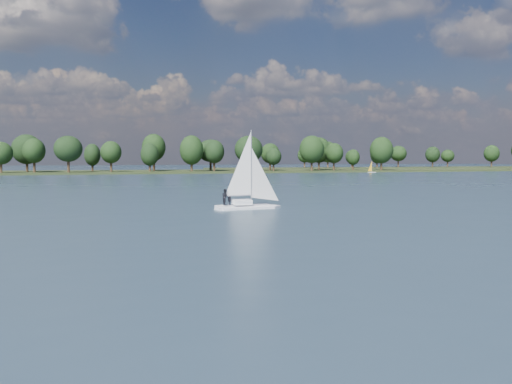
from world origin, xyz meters
The scene contains 6 objects.
ground centered at (0.00, 100.00, 0.00)m, with size 700.00×700.00×0.00m, color #233342.
far_shore centered at (0.00, 212.00, 0.00)m, with size 660.00×40.00×1.50m, color black.
far_shore_back centered at (160.00, 260.00, 0.00)m, with size 220.00×30.00×1.40m, color black.
sailboat centered at (7.43, 46.79, 2.67)m, with size 7.46×2.96×9.55m.
dinghy_orange centered at (100.64, 188.33, 1.18)m, with size 3.14×1.28×4.97m.
treeline centered at (-1.36, 208.32, 8.11)m, with size 563.18×74.13×17.80m.
Camera 1 is at (-10.56, -16.17, 5.95)m, focal length 40.00 mm.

